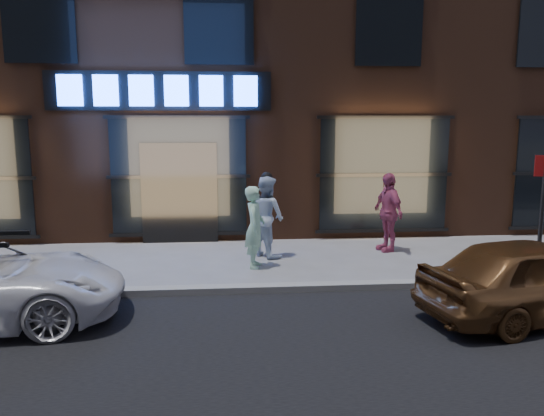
{
  "coord_description": "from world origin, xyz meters",
  "views": [
    {
      "loc": [
        1.14,
        -8.79,
        2.95
      ],
      "look_at": [
        2.03,
        1.6,
        1.2
      ],
      "focal_mm": 35.0,
      "sensor_mm": 36.0,
      "label": 1
    }
  ],
  "objects_px": {
    "passerby": "(388,212)",
    "sign_post": "(542,206)",
    "man_cap": "(267,216)",
    "gold_sedan": "(538,278)",
    "man_bowtie": "(255,227)"
  },
  "relations": [
    {
      "from": "passerby",
      "to": "sign_post",
      "type": "relative_size",
      "value": 0.76
    },
    {
      "from": "man_cap",
      "to": "gold_sedan",
      "type": "bearing_deg",
      "value": -171.26
    },
    {
      "from": "man_cap",
      "to": "sign_post",
      "type": "xyz_separation_m",
      "value": [
        4.77,
        -2.34,
        0.54
      ]
    },
    {
      "from": "passerby",
      "to": "sign_post",
      "type": "bearing_deg",
      "value": 23.02
    },
    {
      "from": "sign_post",
      "to": "gold_sedan",
      "type": "bearing_deg",
      "value": -106.85
    },
    {
      "from": "man_cap",
      "to": "gold_sedan",
      "type": "relative_size",
      "value": 0.49
    },
    {
      "from": "sign_post",
      "to": "passerby",
      "type": "bearing_deg",
      "value": 142.7
    },
    {
      "from": "man_cap",
      "to": "sign_post",
      "type": "height_order",
      "value": "sign_post"
    },
    {
      "from": "man_bowtie",
      "to": "man_cap",
      "type": "height_order",
      "value": "man_cap"
    },
    {
      "from": "man_cap",
      "to": "gold_sedan",
      "type": "distance_m",
      "value": 5.49
    },
    {
      "from": "man_bowtie",
      "to": "man_cap",
      "type": "relative_size",
      "value": 0.93
    },
    {
      "from": "man_cap",
      "to": "passerby",
      "type": "relative_size",
      "value": 0.99
    },
    {
      "from": "man_bowtie",
      "to": "sign_post",
      "type": "height_order",
      "value": "sign_post"
    },
    {
      "from": "man_cap",
      "to": "gold_sedan",
      "type": "height_order",
      "value": "man_cap"
    },
    {
      "from": "passerby",
      "to": "sign_post",
      "type": "xyz_separation_m",
      "value": [
        2.01,
        -2.58,
        0.53
      ]
    }
  ]
}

